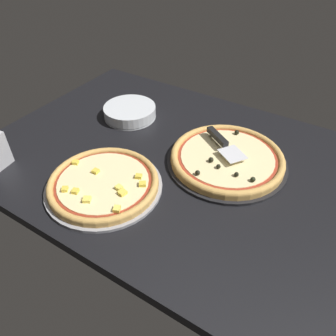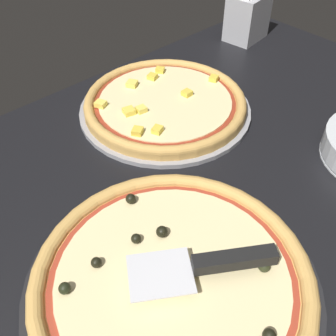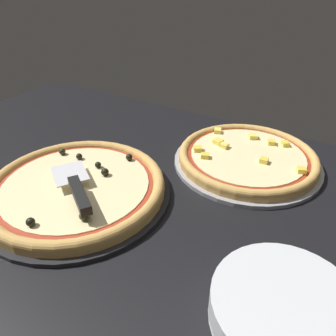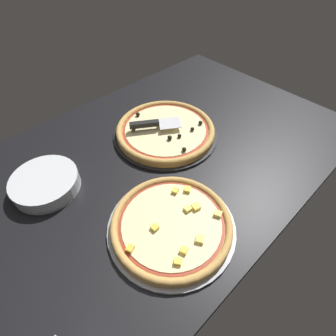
# 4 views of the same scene
# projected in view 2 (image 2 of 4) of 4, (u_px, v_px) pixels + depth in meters

# --- Properties ---
(ground_plane) EXTENTS (1.53, 0.98, 0.04)m
(ground_plane) POSITION_uv_depth(u_px,v_px,m) (188.00, 229.00, 0.66)
(ground_plane) COLOR black
(pizza_pan_front) EXTENTS (0.42, 0.42, 0.01)m
(pizza_pan_front) POSITION_uv_depth(u_px,v_px,m) (172.00, 285.00, 0.56)
(pizza_pan_front) COLOR black
(pizza_pan_front) RESTS_ON ground_plane
(pizza_front) EXTENTS (0.39, 0.39, 0.04)m
(pizza_front) POSITION_uv_depth(u_px,v_px,m) (172.00, 278.00, 0.54)
(pizza_front) COLOR tan
(pizza_front) RESTS_ON pizza_pan_front
(pizza_pan_back) EXTENTS (0.38, 0.38, 0.01)m
(pizza_pan_back) POSITION_uv_depth(u_px,v_px,m) (165.00, 109.00, 0.87)
(pizza_pan_back) COLOR #939399
(pizza_pan_back) RESTS_ON ground_plane
(pizza_back) EXTENTS (0.35, 0.35, 0.03)m
(pizza_back) POSITION_uv_depth(u_px,v_px,m) (165.00, 102.00, 0.86)
(pizza_back) COLOR tan
(pizza_back) RESTS_ON pizza_pan_back
(serving_spatula) EXTENTS (0.19, 0.15, 0.02)m
(serving_spatula) POSITION_uv_depth(u_px,v_px,m) (218.00, 263.00, 0.52)
(serving_spatula) COLOR silver
(serving_spatula) RESTS_ON pizza_front
(napkin_holder) EXTENTS (0.12, 0.10, 0.14)m
(napkin_holder) POSITION_uv_depth(u_px,v_px,m) (248.00, 16.00, 1.09)
(napkin_holder) COLOR #B2B2B7
(napkin_holder) RESTS_ON ground_plane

